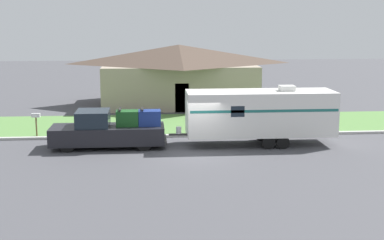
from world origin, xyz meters
name	(u,v)px	position (x,y,z in m)	size (l,w,h in m)	color
ground_plane	(196,153)	(0.00, 0.00, 0.00)	(120.00, 120.00, 0.00)	#47474C
curb_strip	(190,135)	(0.00, 3.75, 0.07)	(80.00, 0.30, 0.14)	#ADADA8
lawn_strip	(186,124)	(0.00, 7.40, 0.01)	(80.00, 7.00, 0.03)	#568442
house_across_street	(179,74)	(0.03, 15.65, 2.41)	(12.51, 8.40, 4.67)	gray
pickup_truck	(109,130)	(-4.49, 1.52, 0.91)	(6.02, 2.07, 2.07)	black
travel_trailer	(260,113)	(3.56, 1.52, 1.73)	(8.82, 2.38, 3.18)	black
mailbox	(36,119)	(-8.82, 4.53, 1.03)	(0.48, 0.20, 1.34)	brown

